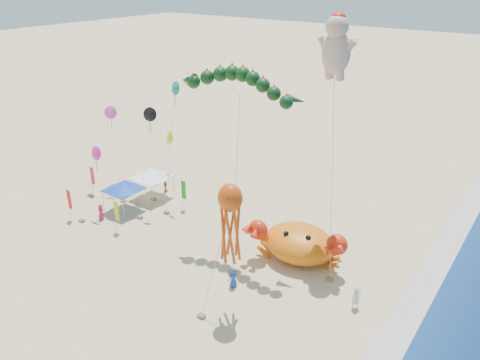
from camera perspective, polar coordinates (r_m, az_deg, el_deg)
name	(u,v)px	position (r m, az deg, el deg)	size (l,w,h in m)	color
ground	(246,270)	(37.41, 0.71, -10.90)	(320.00, 320.00, 0.00)	#D1B784
foam_strip	(397,333)	(33.55, 18.57, -17.32)	(320.00, 320.00, 0.00)	silver
crab_inflatable	(299,242)	(38.18, 7.15, -7.54)	(7.94, 6.23, 3.48)	orange
dragon_kite	(238,87)	(35.14, -0.25, 11.21)	(9.89, 5.28, 14.67)	black
cherub_kite	(336,45)	(34.55, 11.67, 15.77)	(3.99, 4.68, 18.91)	#E3B28A
octopus_kite	(230,217)	(29.87, -1.20, -4.58)	(2.05, 2.98, 9.50)	#D6450B
canopy_blue	(123,188)	(46.08, -14.03, -0.90)	(3.43, 3.43, 2.71)	gray
canopy_white	(151,176)	(48.09, -10.77, 0.53)	(3.63, 3.63, 2.71)	gray
feather_flags	(115,194)	(45.97, -14.95, -1.67)	(10.42, 7.74, 3.20)	gray
beachgoers	(177,222)	(42.44, -7.72, -5.15)	(26.58, 9.71, 1.80)	orange
small_kites	(138,131)	(45.64, -12.28, 5.86)	(8.79, 10.98, 12.19)	yellow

